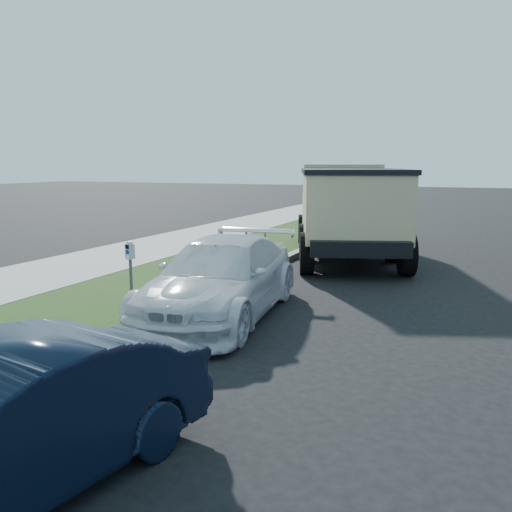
% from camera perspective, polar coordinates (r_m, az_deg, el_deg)
% --- Properties ---
extents(ground, '(120.00, 120.00, 0.00)m').
position_cam_1_polar(ground, '(9.03, 5.71, -7.84)').
color(ground, black).
rests_on(ground, ground).
extents(streetside, '(6.12, 50.00, 0.15)m').
position_cam_1_polar(streetside, '(13.33, -14.93, -2.10)').
color(streetside, gray).
rests_on(streetside, ground).
extents(parking_meter, '(0.20, 0.16, 1.23)m').
position_cam_1_polar(parking_meter, '(10.01, -13.10, -0.40)').
color(parking_meter, '#3F4247').
rests_on(parking_meter, ground).
extents(white_wagon, '(2.49, 4.97, 1.39)m').
position_cam_1_polar(white_wagon, '(9.74, -3.58, -2.31)').
color(white_wagon, silver).
rests_on(white_wagon, ground).
extents(dump_truck, '(4.65, 7.31, 2.70)m').
position_cam_1_polar(dump_truck, '(16.15, 9.53, 5.30)').
color(dump_truck, black).
rests_on(dump_truck, ground).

